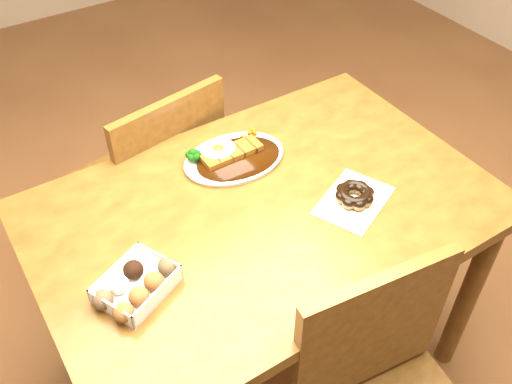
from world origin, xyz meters
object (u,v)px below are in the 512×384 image
donut_box (136,285)px  table (265,231)px  chair_far (157,181)px  katsu_curry_plate (232,156)px  pon_de_ring (354,195)px

donut_box → table: bearing=10.9°
chair_far → katsu_curry_plate: 0.45m
donut_box → pon_de_ring: donut_box is taller
table → pon_de_ring: pon_de_ring is taller
table → pon_de_ring: bearing=-28.7°
chair_far → pon_de_ring: size_ratio=3.41×
pon_de_ring → katsu_curry_plate: bearing=120.0°
chair_far → katsu_curry_plate: chair_far is taller
chair_far → donut_box: chair_far is taller
katsu_curry_plate → donut_box: (-0.42, -0.28, 0.01)m
chair_far → donut_box: 0.75m
donut_box → pon_de_ring: (0.61, -0.04, -0.00)m
table → katsu_curry_plate: bearing=83.8°
table → donut_box: (-0.40, -0.08, 0.12)m
donut_box → katsu_curry_plate: bearing=33.9°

